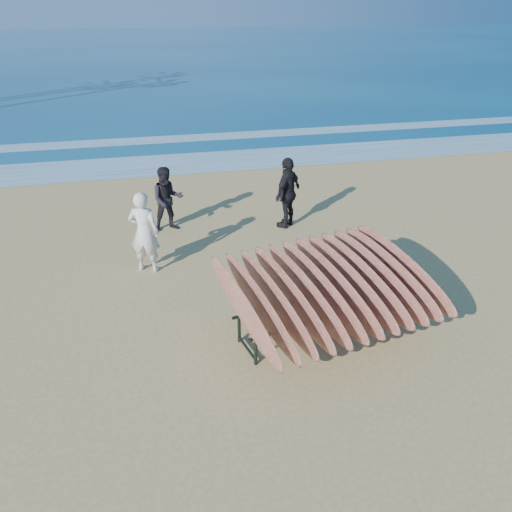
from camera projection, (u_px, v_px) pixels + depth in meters
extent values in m
plane|color=tan|center=(266.00, 324.00, 8.84)|extent=(120.00, 120.00, 0.00)
plane|color=navy|center=(147.00, 49.00, 56.39)|extent=(160.00, 160.00, 0.00)
plane|color=white|center=(197.00, 162.00, 17.49)|extent=(160.00, 160.00, 0.00)
plane|color=white|center=(186.00, 138.00, 20.51)|extent=(160.00, 160.00, 0.00)
cylinder|color=black|center=(256.00, 351.00, 7.75)|extent=(0.06, 0.06, 0.50)
cylinder|color=black|center=(406.00, 307.00, 8.86)|extent=(0.06, 0.06, 0.50)
cylinder|color=black|center=(239.00, 329.00, 8.28)|extent=(0.06, 0.06, 0.50)
cylinder|color=black|center=(383.00, 290.00, 9.39)|extent=(0.06, 0.06, 0.50)
cylinder|color=black|center=(337.00, 315.00, 8.19)|extent=(3.14, 0.71, 0.06)
cylinder|color=black|center=(317.00, 296.00, 8.72)|extent=(3.14, 0.71, 0.06)
cylinder|color=black|center=(247.00, 348.00, 8.09)|extent=(0.18, 0.65, 0.04)
cylinder|color=black|center=(393.00, 306.00, 9.20)|extent=(0.18, 0.65, 0.04)
ellipsoid|color=#5E0706|center=(243.00, 308.00, 7.70)|extent=(0.65, 2.79, 1.00)
ellipsoid|color=#5E0706|center=(259.00, 304.00, 7.80)|extent=(0.65, 2.79, 1.00)
ellipsoid|color=#5E0706|center=(275.00, 299.00, 7.91)|extent=(0.65, 2.79, 1.00)
ellipsoid|color=#5E0706|center=(291.00, 295.00, 8.01)|extent=(0.65, 2.79, 1.00)
ellipsoid|color=#5E0706|center=(306.00, 292.00, 8.12)|extent=(0.65, 2.79, 1.00)
ellipsoid|color=#5E0706|center=(321.00, 288.00, 8.22)|extent=(0.65, 2.79, 1.00)
ellipsoid|color=#5E0706|center=(335.00, 284.00, 8.33)|extent=(0.65, 2.79, 1.00)
ellipsoid|color=#5E0706|center=(349.00, 281.00, 8.44)|extent=(0.65, 2.79, 1.00)
ellipsoid|color=#5E0706|center=(363.00, 277.00, 8.54)|extent=(0.65, 2.79, 1.00)
ellipsoid|color=#5E0706|center=(376.00, 274.00, 8.65)|extent=(0.65, 2.79, 1.00)
ellipsoid|color=#5E0706|center=(390.00, 270.00, 8.75)|extent=(0.65, 2.79, 1.00)
ellipsoid|color=#5E0706|center=(402.00, 267.00, 8.86)|extent=(0.65, 2.79, 1.00)
imported|color=silver|center=(144.00, 232.00, 10.20)|extent=(0.75, 0.63, 1.75)
imported|color=black|center=(168.00, 199.00, 12.07)|extent=(0.84, 0.69, 1.60)
imported|color=black|center=(288.00, 193.00, 12.24)|extent=(1.05, 1.03, 1.77)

